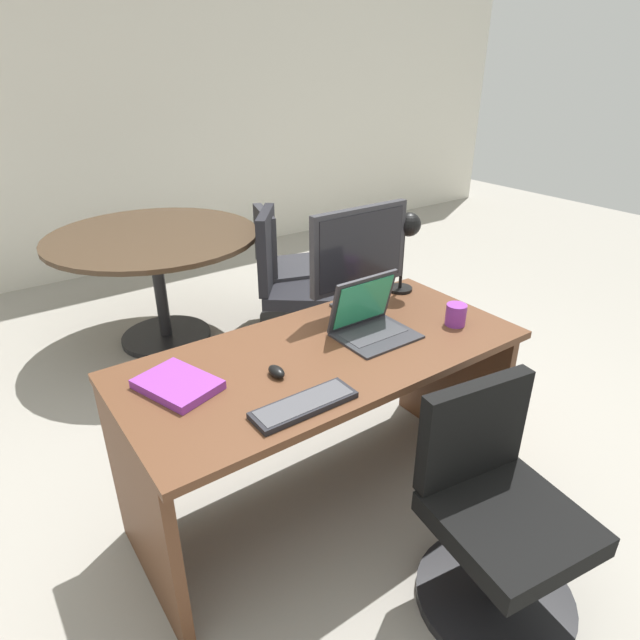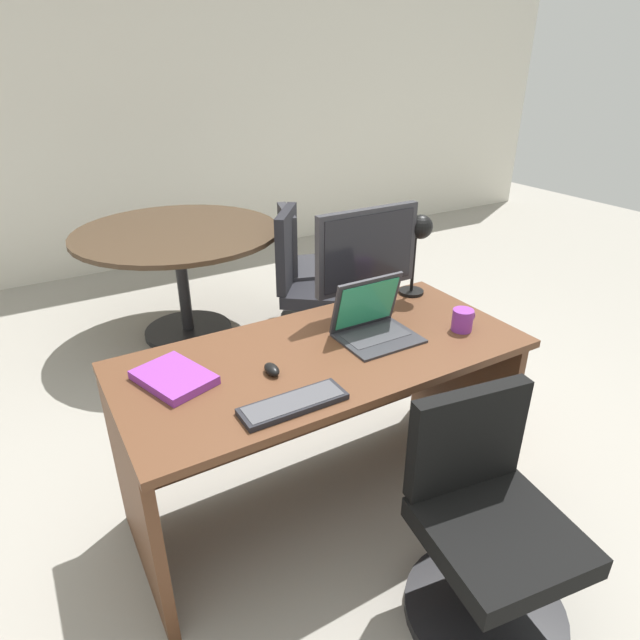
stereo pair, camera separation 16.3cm
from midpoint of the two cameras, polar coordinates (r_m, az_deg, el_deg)
ground at (r=3.64m, az=-14.90°, el=-4.04°), size 12.00×12.00×0.00m
back_wall at (r=5.10m, az=-25.71°, el=19.60°), size 10.00×0.10×2.80m
desk at (r=2.24m, az=-2.32°, el=-7.99°), size 1.59×0.74×0.75m
monitor at (r=2.35m, az=2.20°, el=7.21°), size 0.50×0.16×0.46m
laptop at (r=2.20m, az=3.06°, el=0.38°), size 0.31×0.26×0.24m
keyboard at (r=1.77m, az=-4.38°, el=-9.04°), size 0.36×0.12×0.02m
mouse at (r=1.93m, az=-7.08°, el=-5.51°), size 0.05×0.08×0.04m
desk_lamp at (r=2.53m, az=7.45°, el=8.91°), size 0.12×0.14×0.39m
book at (r=1.94m, az=-17.27°, el=-6.61°), size 0.27×0.32×0.03m
coffee_mug at (r=2.32m, az=12.35°, el=0.54°), size 0.11×0.09×0.09m
office_chair at (r=2.05m, az=15.85°, el=-20.26°), size 0.56×0.56×0.81m
meeting_table at (r=3.70m, az=-18.26°, el=5.97°), size 1.34×1.34×0.76m
meeting_chair_near at (r=3.88m, az=-4.55°, el=4.43°), size 0.59×0.58×0.85m
meeting_chair_far at (r=3.57m, az=-4.35°, el=2.70°), size 0.65×0.65×0.92m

